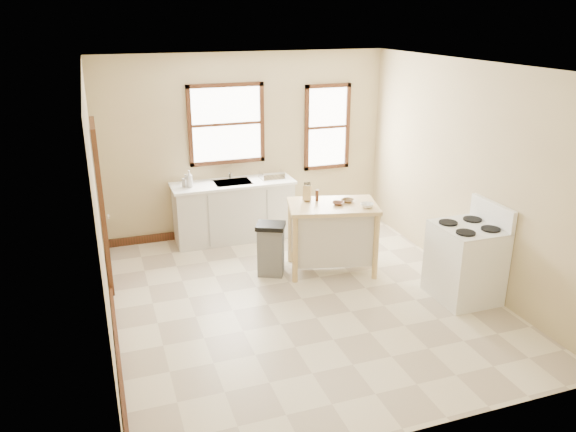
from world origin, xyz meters
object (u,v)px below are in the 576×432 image
object	(u,v)px
dish_rack	(272,176)
bowl_a	(338,203)
soap_bottle_a	(189,179)
bowl_c	(367,205)
pepper_grinder	(317,195)
bowl_b	(348,201)
gas_stove	(466,252)
kitchen_island	(332,238)
soap_bottle_b	(186,181)
trash_bin	(271,249)
knife_block	(307,194)

from	to	relation	value
dish_rack	bowl_a	world-z (taller)	dish_rack
soap_bottle_a	bowl_c	size ratio (longest dim) A/B	1.50
pepper_grinder	bowl_b	xyz separation A→B (m)	(0.37, -0.19, -0.05)
dish_rack	gas_stove	distance (m)	3.22
dish_rack	gas_stove	world-z (taller)	gas_stove
bowl_a	bowl_b	bearing A→B (deg)	19.71
kitchen_island	gas_stove	distance (m)	1.76
soap_bottle_b	trash_bin	size ratio (longest dim) A/B	0.26
trash_bin	bowl_a	bearing A→B (deg)	13.55
soap_bottle_a	gas_stove	size ratio (longest dim) A/B	0.21
soap_bottle_a	kitchen_island	distance (m)	2.28
trash_bin	gas_stove	bearing A→B (deg)	-8.80
trash_bin	soap_bottle_a	bearing A→B (deg)	147.36
gas_stove	bowl_c	bearing A→B (deg)	130.56
soap_bottle_b	trash_bin	bearing A→B (deg)	-81.87
bowl_c	trash_bin	xyz separation A→B (m)	(-1.19, 0.41, -0.62)
gas_stove	soap_bottle_a	bearing A→B (deg)	136.15
soap_bottle_b	bowl_b	distance (m)	2.43
pepper_grinder	soap_bottle_a	bearing A→B (deg)	139.34
soap_bottle_b	trash_bin	xyz separation A→B (m)	(0.87, -1.38, -0.65)
kitchen_island	bowl_c	size ratio (longest dim) A/B	6.79
soap_bottle_b	bowl_a	world-z (taller)	soap_bottle_b
dish_rack	trash_bin	xyz separation A→B (m)	(-0.46, -1.38, -0.61)
knife_block	gas_stove	size ratio (longest dim) A/B	0.17
soap_bottle_b	pepper_grinder	size ratio (longest dim) A/B	1.26
bowl_c	knife_block	bearing A→B (deg)	141.25
soap_bottle_a	bowl_c	bearing A→B (deg)	-41.29
soap_bottle_b	kitchen_island	distance (m)	2.33
knife_block	kitchen_island	bearing A→B (deg)	-9.60
soap_bottle_a	trash_bin	xyz separation A→B (m)	(0.82, -1.33, -0.69)
soap_bottle_b	kitchen_island	size ratio (longest dim) A/B	0.16
bowl_b	knife_block	bearing A→B (deg)	154.83
soap_bottle_a	pepper_grinder	size ratio (longest dim) A/B	1.71
soap_bottle_a	bowl_c	xyz separation A→B (m)	(2.00, -1.75, -0.07)
soap_bottle_a	dish_rack	world-z (taller)	soap_bottle_a
soap_bottle_a	bowl_b	bearing A→B (deg)	-38.50
bowl_a	soap_bottle_b	bearing A→B (deg)	138.04
soap_bottle_b	gas_stove	xyz separation A→B (m)	(2.90, -2.78, -0.41)
pepper_grinder	bowl_a	distance (m)	0.32
bowl_a	bowl_c	world-z (taller)	bowl_c
soap_bottle_a	bowl_c	distance (m)	2.66
soap_bottle_b	gas_stove	size ratio (longest dim) A/B	0.16
bowl_a	dish_rack	bearing A→B (deg)	104.68
bowl_a	bowl_b	xyz separation A→B (m)	(0.16, 0.06, 0.00)
pepper_grinder	gas_stove	bearing A→B (deg)	-46.98
bowl_c	gas_stove	xyz separation A→B (m)	(0.85, -0.99, -0.37)
bowl_a	trash_bin	world-z (taller)	bowl_a
bowl_b	gas_stove	bearing A→B (deg)	-51.95
bowl_b	bowl_c	distance (m)	0.32
soap_bottle_a	soap_bottle_b	bearing A→B (deg)	139.33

